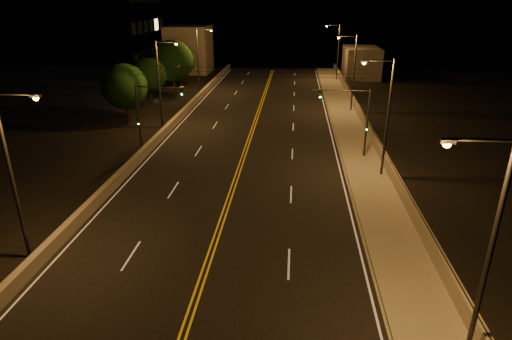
# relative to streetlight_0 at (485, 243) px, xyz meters

# --- Properties ---
(road) EXTENTS (18.00, 120.00, 0.02)m
(road) POSITION_rel_streetlight_0_xyz_m (-11.53, 15.55, -5.45)
(road) COLOR black
(road) RESTS_ON ground
(sidewalk) EXTENTS (3.60, 120.00, 0.30)m
(sidewalk) POSITION_rel_streetlight_0_xyz_m (-0.73, 15.55, -5.31)
(sidewalk) COLOR gray
(sidewalk) RESTS_ON ground
(curb) EXTENTS (0.14, 120.00, 0.15)m
(curb) POSITION_rel_streetlight_0_xyz_m (-2.60, 15.55, -5.39)
(curb) COLOR gray
(curb) RESTS_ON ground
(parapet_wall) EXTENTS (0.30, 120.00, 1.00)m
(parapet_wall) POSITION_rel_streetlight_0_xyz_m (0.92, 15.55, -4.66)
(parapet_wall) COLOR gray
(parapet_wall) RESTS_ON sidewalk
(jersey_barrier) EXTENTS (0.45, 120.00, 0.87)m
(jersey_barrier) POSITION_rel_streetlight_0_xyz_m (-20.68, 15.55, -5.03)
(jersey_barrier) COLOR gray
(jersey_barrier) RESTS_ON ground
(distant_building_right) EXTENTS (6.00, 10.00, 5.35)m
(distant_building_right) POSITION_rel_streetlight_0_xyz_m (4.97, 67.25, -2.79)
(distant_building_right) COLOR gray
(distant_building_right) RESTS_ON ground
(distant_building_left) EXTENTS (8.00, 8.00, 8.70)m
(distant_building_left) POSITION_rel_streetlight_0_xyz_m (-27.53, 69.65, -1.11)
(distant_building_left) COLOR gray
(distant_building_left) RESTS_ON ground
(parapet_rail) EXTENTS (0.06, 120.00, 0.06)m
(parapet_rail) POSITION_rel_streetlight_0_xyz_m (0.92, 15.55, -4.13)
(parapet_rail) COLOR black
(parapet_rail) RESTS_ON parapet_wall
(lane_markings) EXTENTS (17.32, 116.00, 0.00)m
(lane_markings) POSITION_rel_streetlight_0_xyz_m (-11.53, 15.48, -5.44)
(lane_markings) COLOR silver
(lane_markings) RESTS_ON road
(streetlight_0) EXTENTS (2.55, 0.28, 9.50)m
(streetlight_0) POSITION_rel_streetlight_0_xyz_m (0.00, 0.00, 0.00)
(streetlight_0) COLOR #2D2D33
(streetlight_0) RESTS_ON ground
(streetlight_1) EXTENTS (2.55, 0.28, 9.50)m
(streetlight_1) POSITION_rel_streetlight_0_xyz_m (0.00, 19.08, 0.00)
(streetlight_1) COLOR #2D2D33
(streetlight_1) RESTS_ON ground
(streetlight_2) EXTENTS (2.55, 0.28, 9.50)m
(streetlight_2) POSITION_rel_streetlight_0_xyz_m (0.00, 40.56, 0.00)
(streetlight_2) COLOR #2D2D33
(streetlight_2) RESTS_ON ground
(streetlight_3) EXTENTS (2.55, 0.28, 9.50)m
(streetlight_3) POSITION_rel_streetlight_0_xyz_m (0.00, 62.65, 0.00)
(streetlight_3) COLOR #2D2D33
(streetlight_3) RESTS_ON ground
(streetlight_4) EXTENTS (2.55, 0.28, 9.50)m
(streetlight_4) POSITION_rel_streetlight_0_xyz_m (-21.46, 5.45, 0.00)
(streetlight_4) COLOR #2D2D33
(streetlight_4) RESTS_ON ground
(streetlight_5) EXTENTS (2.55, 0.28, 9.50)m
(streetlight_5) POSITION_rel_streetlight_0_xyz_m (-21.46, 31.44, 0.00)
(streetlight_5) COLOR #2D2D33
(streetlight_5) RESTS_ON ground
(streetlight_6) EXTENTS (2.55, 0.28, 9.50)m
(streetlight_6) POSITION_rel_streetlight_0_xyz_m (-21.46, 51.03, 0.00)
(streetlight_6) COLOR #2D2D33
(streetlight_6) RESTS_ON ground
(traffic_signal_right) EXTENTS (5.11, 0.31, 6.43)m
(traffic_signal_right) POSITION_rel_streetlight_0_xyz_m (-1.50, 23.35, -1.43)
(traffic_signal_right) COLOR #2D2D33
(traffic_signal_right) RESTS_ON ground
(traffic_signal_left) EXTENTS (5.11, 0.31, 6.43)m
(traffic_signal_left) POSITION_rel_streetlight_0_xyz_m (-20.36, 23.35, -1.43)
(traffic_signal_left) COLOR #2D2D33
(traffic_signal_left) RESTS_ON ground
(overhead_wires) EXTENTS (22.00, 0.03, 0.83)m
(overhead_wires) POSITION_rel_streetlight_0_xyz_m (-11.53, 25.05, 1.94)
(overhead_wires) COLOR black
(tree_0) EXTENTS (5.10, 5.10, 6.92)m
(tree_0) POSITION_rel_streetlight_0_xyz_m (-26.17, 32.71, -1.11)
(tree_0) COLOR black
(tree_0) RESTS_ON ground
(tree_1) EXTENTS (4.60, 4.60, 6.23)m
(tree_1) POSITION_rel_streetlight_0_xyz_m (-26.71, 42.89, -1.54)
(tree_1) COLOR black
(tree_1) RESTS_ON ground
(tree_2) EXTENTS (5.97, 5.97, 8.09)m
(tree_2) POSITION_rel_streetlight_0_xyz_m (-24.91, 48.50, -0.36)
(tree_2) COLOR black
(tree_2) RESTS_ON ground
(tree_3) EXTENTS (5.03, 5.03, 6.82)m
(tree_3) POSITION_rel_streetlight_0_xyz_m (-25.62, 54.99, -1.17)
(tree_3) COLOR black
(tree_3) RESTS_ON ground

